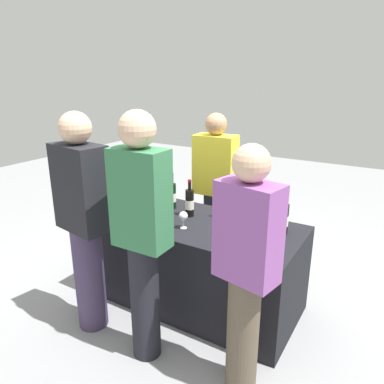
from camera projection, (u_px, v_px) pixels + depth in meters
ground_plane at (192, 299)px, 3.27m from camera, size 12.00×12.00×0.00m
tasting_table at (192, 261)px, 3.15m from camera, size 1.80×0.81×0.75m
wine_bottle_0 at (139, 188)px, 3.52m from camera, size 0.07×0.07×0.31m
wine_bottle_1 at (150, 190)px, 3.44m from camera, size 0.07×0.07×0.32m
wine_bottle_2 at (172, 196)px, 3.28m from camera, size 0.07×0.07×0.33m
wine_bottle_3 at (190, 203)px, 3.10m from camera, size 0.07×0.07×0.32m
wine_bottle_4 at (227, 205)px, 3.04m from camera, size 0.07×0.07×0.33m
wine_bottle_5 at (253, 212)px, 2.92m from camera, size 0.07×0.07×0.31m
wine_bottle_6 at (269, 214)px, 2.88m from camera, size 0.07×0.07×0.29m
wine_bottle_7 at (283, 218)px, 2.76m from camera, size 0.08×0.08×0.34m
wine_glass_0 at (132, 203)px, 3.19m from camera, size 0.07×0.07×0.13m
wine_glass_1 at (168, 213)px, 2.95m from camera, size 0.07×0.07×0.13m
wine_glass_2 at (183, 217)px, 2.86m from camera, size 0.07×0.07×0.14m
ice_bucket at (259, 225)px, 2.70m from camera, size 0.22×0.22×0.19m
server_pouring at (215, 187)px, 3.64m from camera, size 0.42×0.25×1.57m
guest_0 at (84, 218)px, 2.67m from camera, size 0.44×0.29×1.68m
guest_1 at (142, 231)px, 2.35m from camera, size 0.37×0.23×1.72m
guest_2 at (246, 266)px, 2.11m from camera, size 0.39×0.27×1.57m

